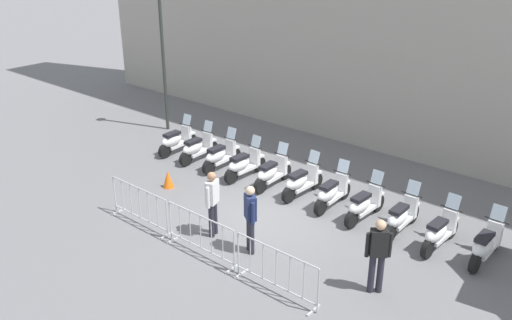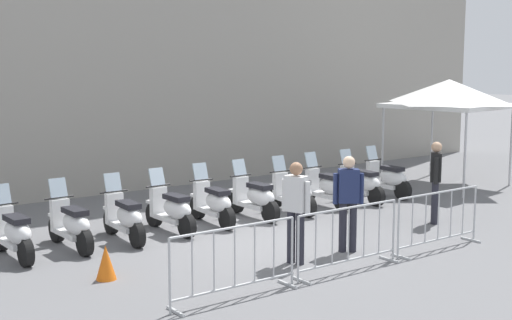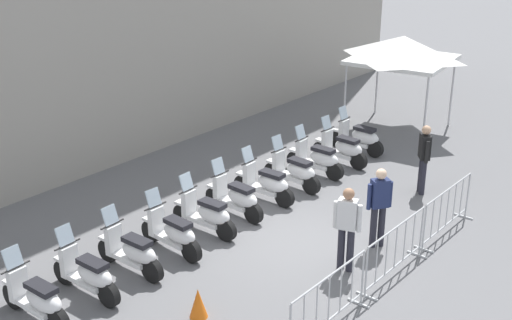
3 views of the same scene
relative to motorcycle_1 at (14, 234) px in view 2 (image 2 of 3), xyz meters
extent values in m
plane|color=slate|center=(3.89, -2.23, -0.45)|extent=(120.00, 120.00, 0.00)
cylinder|color=black|center=(0.07, 0.70, -0.21)|extent=(0.19, 0.49, 0.48)
cylinder|color=black|center=(-0.05, -0.54, -0.21)|extent=(0.19, 0.49, 0.48)
cube|color=white|center=(0.01, 0.08, -0.17)|extent=(0.37, 0.89, 0.10)
ellipsoid|color=white|center=(-0.02, -0.20, 0.07)|extent=(0.44, 0.87, 0.40)
cube|color=black|center=(-0.02, -0.17, 0.29)|extent=(0.34, 0.62, 0.10)
cube|color=white|center=(0.05, 0.51, 0.10)|extent=(0.35, 0.17, 0.60)
cylinder|color=black|center=(0.05, 0.51, 0.43)|extent=(0.56, 0.09, 0.04)
cube|color=silver|center=(0.06, 0.56, 0.61)|extent=(0.33, 0.17, 0.35)
cube|color=white|center=(0.07, 0.70, 0.06)|extent=(0.23, 0.34, 0.06)
cylinder|color=black|center=(1.10, 0.57, -0.21)|extent=(0.19, 0.49, 0.48)
cylinder|color=black|center=(0.98, -0.66, -0.21)|extent=(0.19, 0.49, 0.48)
cube|color=white|center=(1.04, -0.05, -0.17)|extent=(0.37, 0.89, 0.10)
ellipsoid|color=white|center=(1.01, -0.32, 0.07)|extent=(0.44, 0.87, 0.40)
cube|color=black|center=(1.01, -0.29, 0.29)|extent=(0.34, 0.63, 0.10)
cube|color=white|center=(1.08, 0.39, 0.10)|extent=(0.35, 0.17, 0.60)
cylinder|color=black|center=(1.08, 0.39, 0.43)|extent=(0.56, 0.09, 0.04)
cube|color=silver|center=(1.09, 0.44, 0.61)|extent=(0.33, 0.17, 0.35)
cube|color=white|center=(1.10, 0.57, 0.06)|extent=(0.23, 0.34, 0.06)
cylinder|color=black|center=(2.17, 0.38, -0.21)|extent=(0.22, 0.50, 0.48)
cylinder|color=black|center=(1.95, -0.84, -0.21)|extent=(0.22, 0.50, 0.48)
cube|color=white|center=(2.06, -0.23, -0.17)|extent=(0.43, 0.90, 0.10)
ellipsoid|color=white|center=(2.01, -0.50, 0.07)|extent=(0.50, 0.89, 0.40)
cube|color=black|center=(2.02, -0.47, 0.29)|extent=(0.38, 0.64, 0.10)
cube|color=white|center=(2.14, 0.20, 0.10)|extent=(0.36, 0.20, 0.60)
cylinder|color=black|center=(2.14, 0.20, 0.43)|extent=(0.56, 0.14, 0.04)
cube|color=silver|center=(2.15, 0.25, 0.61)|extent=(0.34, 0.19, 0.35)
cube|color=white|center=(2.17, 0.38, 0.06)|extent=(0.25, 0.35, 0.06)
cylinder|color=black|center=(3.16, 0.31, -0.21)|extent=(0.19, 0.49, 0.48)
cylinder|color=black|center=(3.04, -0.92, -0.21)|extent=(0.19, 0.49, 0.48)
cube|color=white|center=(3.10, -0.30, -0.17)|extent=(0.36, 0.89, 0.10)
ellipsoid|color=white|center=(3.08, -0.58, 0.07)|extent=(0.44, 0.87, 0.40)
cube|color=black|center=(3.08, -0.55, 0.29)|extent=(0.34, 0.62, 0.10)
cube|color=white|center=(3.14, 0.13, 0.10)|extent=(0.35, 0.17, 0.60)
cylinder|color=black|center=(3.14, 0.13, 0.43)|extent=(0.56, 0.09, 0.04)
cube|color=silver|center=(3.15, 0.18, 0.61)|extent=(0.33, 0.17, 0.35)
cube|color=white|center=(3.16, 0.31, 0.06)|extent=(0.23, 0.34, 0.06)
cylinder|color=black|center=(4.26, 0.24, -0.21)|extent=(0.23, 0.50, 0.48)
cylinder|color=black|center=(4.02, -0.98, -0.21)|extent=(0.23, 0.50, 0.48)
cube|color=white|center=(4.14, -0.37, -0.17)|extent=(0.44, 0.91, 0.10)
ellipsoid|color=white|center=(4.09, -0.65, 0.07)|extent=(0.51, 0.89, 0.40)
cube|color=black|center=(4.09, -0.62, 0.29)|extent=(0.39, 0.64, 0.10)
cube|color=white|center=(4.22, 0.05, 0.10)|extent=(0.36, 0.20, 0.60)
cylinder|color=black|center=(4.22, 0.05, 0.43)|extent=(0.56, 0.14, 0.04)
cube|color=silver|center=(4.23, 0.10, 0.61)|extent=(0.34, 0.20, 0.35)
cube|color=white|center=(4.26, 0.24, 0.06)|extent=(0.26, 0.35, 0.06)
cylinder|color=black|center=(5.23, 0.08, -0.21)|extent=(0.19, 0.49, 0.48)
cylinder|color=black|center=(5.10, -1.15, -0.21)|extent=(0.19, 0.49, 0.48)
cube|color=white|center=(5.17, -0.54, -0.17)|extent=(0.37, 0.89, 0.10)
ellipsoid|color=white|center=(5.14, -0.82, 0.07)|extent=(0.45, 0.87, 0.40)
cube|color=black|center=(5.14, -0.78, 0.29)|extent=(0.34, 0.63, 0.10)
cube|color=white|center=(5.21, -0.11, 0.10)|extent=(0.35, 0.18, 0.60)
cylinder|color=black|center=(5.21, -0.11, 0.43)|extent=(0.56, 0.10, 0.04)
cube|color=silver|center=(5.22, -0.06, 0.61)|extent=(0.33, 0.17, 0.35)
cube|color=white|center=(5.23, 0.08, 0.06)|extent=(0.23, 0.34, 0.06)
cylinder|color=black|center=(6.31, -0.12, -0.21)|extent=(0.23, 0.50, 0.48)
cylinder|color=black|center=(6.07, -1.34, -0.21)|extent=(0.23, 0.50, 0.48)
cube|color=white|center=(6.19, -0.73, -0.17)|extent=(0.44, 0.91, 0.10)
ellipsoid|color=white|center=(6.14, -1.01, 0.07)|extent=(0.51, 0.89, 0.40)
cube|color=black|center=(6.14, -0.98, 0.29)|extent=(0.39, 0.64, 0.10)
cube|color=white|center=(6.27, -0.31, 0.10)|extent=(0.36, 0.20, 0.60)
cylinder|color=black|center=(6.27, -0.31, 0.43)|extent=(0.56, 0.14, 0.04)
cube|color=silver|center=(6.28, -0.26, 0.61)|extent=(0.34, 0.20, 0.35)
cube|color=white|center=(6.31, -0.12, 0.06)|extent=(0.26, 0.35, 0.06)
cylinder|color=black|center=(7.31, -0.22, -0.21)|extent=(0.20, 0.49, 0.48)
cylinder|color=black|center=(7.14, -1.45, -0.21)|extent=(0.20, 0.49, 0.48)
cube|color=white|center=(7.23, -0.84, -0.17)|extent=(0.39, 0.90, 0.10)
ellipsoid|color=white|center=(7.19, -1.11, 0.07)|extent=(0.47, 0.88, 0.40)
cube|color=black|center=(7.19, -1.08, 0.29)|extent=(0.36, 0.63, 0.10)
cube|color=white|center=(7.28, -0.41, 0.10)|extent=(0.36, 0.18, 0.60)
cylinder|color=black|center=(7.28, -0.41, 0.43)|extent=(0.56, 0.11, 0.04)
cube|color=silver|center=(7.29, -0.36, 0.61)|extent=(0.34, 0.18, 0.35)
cube|color=white|center=(7.31, -0.22, 0.06)|extent=(0.24, 0.34, 0.06)
cylinder|color=black|center=(8.36, -0.45, -0.21)|extent=(0.23, 0.50, 0.48)
cylinder|color=black|center=(8.13, -1.67, -0.21)|extent=(0.23, 0.50, 0.48)
cube|color=white|center=(8.24, -1.06, -0.17)|extent=(0.44, 0.90, 0.10)
ellipsoid|color=white|center=(8.19, -1.33, 0.07)|extent=(0.51, 0.89, 0.40)
cube|color=black|center=(8.20, -1.30, 0.29)|extent=(0.39, 0.64, 0.10)
cube|color=white|center=(8.32, -0.63, 0.10)|extent=(0.36, 0.20, 0.60)
cylinder|color=black|center=(8.32, -0.63, 0.43)|extent=(0.56, 0.14, 0.04)
cube|color=silver|center=(8.33, -0.59, 0.61)|extent=(0.34, 0.20, 0.35)
cube|color=white|center=(8.36, -0.45, 0.06)|extent=(0.26, 0.35, 0.06)
cylinder|color=black|center=(9.39, -0.47, -0.21)|extent=(0.21, 0.50, 0.48)
cylinder|color=black|center=(9.19, -1.69, -0.21)|extent=(0.21, 0.50, 0.48)
cube|color=white|center=(9.29, -1.08, -0.17)|extent=(0.41, 0.90, 0.10)
ellipsoid|color=white|center=(9.25, -1.36, 0.07)|extent=(0.49, 0.89, 0.40)
cube|color=black|center=(9.25, -1.33, 0.29)|extent=(0.37, 0.64, 0.10)
cube|color=white|center=(9.36, -0.65, 0.10)|extent=(0.36, 0.19, 0.60)
cylinder|color=black|center=(9.36, -0.65, 0.43)|extent=(0.56, 0.12, 0.04)
cube|color=silver|center=(9.36, -0.60, 0.61)|extent=(0.34, 0.19, 0.35)
cube|color=white|center=(9.39, -0.47, 0.06)|extent=(0.25, 0.35, 0.06)
cube|color=#B2B5B7|center=(0.41, -3.99, -0.43)|extent=(0.10, 0.44, 0.04)
cube|color=#B2B5B7|center=(2.34, -4.25, -0.43)|extent=(0.10, 0.44, 0.04)
cylinder|color=#B2B5B7|center=(0.32, -3.98, 0.07)|extent=(0.04, 0.04, 1.05)
cylinder|color=#B2B5B7|center=(2.42, -4.26, 0.07)|extent=(0.04, 0.04, 1.05)
cylinder|color=#B2B5B7|center=(1.37, -4.12, 0.60)|extent=(2.11, 0.32, 0.04)
cylinder|color=#B2B5B7|center=(1.37, -4.12, -0.27)|extent=(2.11, 0.32, 0.04)
cylinder|color=#B2B5B7|center=(0.67, -4.03, 0.16)|extent=(0.02, 0.02, 0.87)
cylinder|color=#B2B5B7|center=(1.02, -4.07, 0.16)|extent=(0.02, 0.02, 0.87)
cylinder|color=#B2B5B7|center=(1.37, -4.12, 0.16)|extent=(0.02, 0.02, 0.87)
cylinder|color=#B2B5B7|center=(1.72, -4.17, 0.16)|extent=(0.02, 0.02, 0.87)
cylinder|color=#B2B5B7|center=(2.07, -4.21, 0.16)|extent=(0.02, 0.02, 0.87)
cube|color=#B2B5B7|center=(2.63, -4.29, -0.43)|extent=(0.10, 0.44, 0.04)
cube|color=#B2B5B7|center=(4.56, -4.55, -0.43)|extent=(0.10, 0.44, 0.04)
cylinder|color=#B2B5B7|center=(2.54, -4.28, 0.07)|extent=(0.04, 0.04, 1.05)
cylinder|color=#B2B5B7|center=(4.64, -4.56, 0.07)|extent=(0.04, 0.04, 1.05)
cylinder|color=#B2B5B7|center=(3.59, -4.42, 0.60)|extent=(2.11, 0.32, 0.04)
cylinder|color=#B2B5B7|center=(3.59, -4.42, -0.27)|extent=(2.11, 0.32, 0.04)
cylinder|color=#B2B5B7|center=(2.89, -4.33, 0.16)|extent=(0.02, 0.02, 0.87)
cylinder|color=#B2B5B7|center=(3.24, -4.37, 0.16)|extent=(0.02, 0.02, 0.87)
cylinder|color=#B2B5B7|center=(3.59, -4.42, 0.16)|extent=(0.02, 0.02, 0.87)
cylinder|color=#B2B5B7|center=(3.94, -4.47, 0.16)|extent=(0.02, 0.02, 0.87)
cylinder|color=#B2B5B7|center=(4.29, -4.52, 0.16)|extent=(0.02, 0.02, 0.87)
cube|color=#B2B5B7|center=(4.85, -4.59, -0.43)|extent=(0.10, 0.44, 0.04)
cube|color=#B2B5B7|center=(6.78, -4.85, -0.43)|extent=(0.10, 0.44, 0.04)
cylinder|color=#B2B5B7|center=(4.76, -4.58, 0.07)|extent=(0.04, 0.04, 1.05)
cylinder|color=#B2B5B7|center=(6.86, -4.86, 0.07)|extent=(0.04, 0.04, 1.05)
cylinder|color=#B2B5B7|center=(5.81, -4.72, 0.60)|extent=(2.11, 0.32, 0.04)
cylinder|color=#B2B5B7|center=(5.81, -4.72, -0.27)|extent=(2.11, 0.32, 0.04)
cylinder|color=#B2B5B7|center=(5.11, -4.63, 0.16)|extent=(0.02, 0.02, 0.87)
cylinder|color=#B2B5B7|center=(5.46, -4.67, 0.16)|extent=(0.02, 0.02, 0.87)
cylinder|color=#B2B5B7|center=(5.81, -4.72, 0.16)|extent=(0.02, 0.02, 0.87)
cylinder|color=#B2B5B7|center=(6.16, -4.77, 0.16)|extent=(0.02, 0.02, 0.87)
cylinder|color=#B2B5B7|center=(6.51, -4.82, 0.16)|extent=(0.02, 0.02, 0.87)
cylinder|color=#23232D|center=(7.64, -3.52, 0.00)|extent=(0.14, 0.14, 0.90)
cylinder|color=#23232D|center=(7.49, -3.62, 0.00)|extent=(0.14, 0.14, 0.90)
cube|color=black|center=(7.57, -3.57, 0.75)|extent=(0.42, 0.38, 0.60)
sphere|color=tan|center=(7.57, -3.57, 1.17)|extent=(0.22, 0.22, 0.22)
cylinder|color=black|center=(7.76, -3.45, 0.70)|extent=(0.09, 0.09, 0.55)
cylinder|color=black|center=(7.37, -3.69, 0.70)|extent=(0.09, 0.09, 0.55)
cylinder|color=#23232D|center=(3.28, -3.45, 0.00)|extent=(0.14, 0.14, 0.90)
cylinder|color=#23232D|center=(3.31, -3.63, 0.00)|extent=(0.14, 0.14, 0.90)
cube|color=silver|center=(3.29, -3.54, 0.75)|extent=(0.28, 0.39, 0.60)
sphere|color=#9E7051|center=(3.29, -3.54, 1.17)|extent=(0.22, 0.22, 0.22)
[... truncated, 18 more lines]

